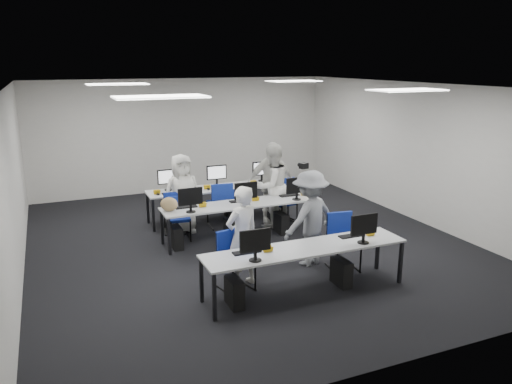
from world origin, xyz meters
name	(u,v)px	position (x,y,z in m)	size (l,w,h in m)	color
room	(246,167)	(0.00, 0.00, 1.50)	(9.00, 9.02, 3.00)	black
ceiling_panels	(246,87)	(0.00, 0.00, 2.98)	(5.20, 4.60, 0.02)	white
desk_front	(306,250)	(0.00, -2.40, 0.68)	(3.20, 0.70, 0.73)	#B6B8BB
desk_mid	(243,206)	(0.00, 0.20, 0.68)	(3.20, 0.70, 0.73)	#B6B8BB
desk_back	(220,189)	(0.00, 1.60, 0.68)	(3.20, 0.70, 0.73)	#B6B8BB
equipment_front	(294,273)	(-0.19, -2.42, 0.36)	(2.51, 0.41, 1.19)	#0D26B3
equipment_mid	(234,223)	(-0.19, 0.18, 0.36)	(2.91, 0.41, 1.19)	white
equipment_back	(228,202)	(0.19, 1.62, 0.36)	(2.91, 0.41, 1.19)	white
chair_0	(236,271)	(-0.94, -1.89, 0.29)	(0.55, 0.58, 0.92)	navy
chair_1	(343,252)	(1.02, -1.86, 0.30)	(0.53, 0.57, 0.95)	navy
chair_2	(180,226)	(-1.17, 0.65, 0.27)	(0.47, 0.51, 0.84)	navy
chair_3	(242,218)	(0.17, 0.70, 0.26)	(0.50, 0.53, 0.84)	navy
chair_4	(283,210)	(1.19, 0.80, 0.28)	(0.50, 0.54, 0.89)	navy
chair_5	(175,219)	(-1.15, 1.10, 0.28)	(0.52, 0.55, 0.90)	navy
chair_6	(220,212)	(-0.17, 1.09, 0.31)	(0.52, 0.56, 0.98)	navy
chair_7	(280,206)	(1.22, 1.05, 0.31)	(0.54, 0.58, 0.98)	navy
handbag	(169,204)	(-1.45, 0.24, 0.86)	(0.32, 0.20, 0.26)	#9E7951
student_0	(242,237)	(-0.79, -1.79, 0.81)	(0.59, 0.39, 1.61)	silver
student_1	(272,186)	(0.86, 0.70, 0.88)	(0.86, 0.67, 1.76)	silver
student_2	(182,194)	(-0.99, 1.05, 0.82)	(0.80, 0.52, 1.63)	silver
student_3	(271,183)	(0.92, 0.87, 0.89)	(1.05, 0.44, 1.79)	silver
photographer	(310,218)	(0.60, -1.44, 0.83)	(1.08, 0.62, 1.66)	slate
dslr_camera	(304,166)	(0.55, -1.27, 1.72)	(0.14, 0.18, 0.10)	black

